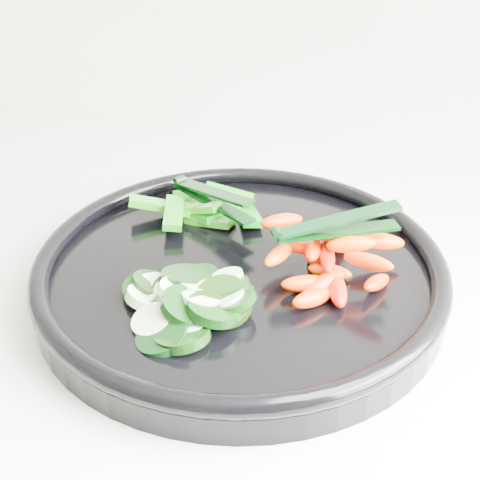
# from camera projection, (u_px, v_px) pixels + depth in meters

# --- Properties ---
(veggie_tray) EXTENTS (0.41, 0.41, 0.04)m
(veggie_tray) POSITION_uv_depth(u_px,v_px,m) (240.00, 272.00, 0.61)
(veggie_tray) COLOR black
(veggie_tray) RESTS_ON counter
(cucumber_pile) EXTENTS (0.13, 0.14, 0.04)m
(cucumber_pile) POSITION_uv_depth(u_px,v_px,m) (184.00, 299.00, 0.55)
(cucumber_pile) COLOR black
(cucumber_pile) RESTS_ON veggie_tray
(carrot_pile) EXTENTS (0.14, 0.15, 0.05)m
(carrot_pile) POSITION_uv_depth(u_px,v_px,m) (328.00, 258.00, 0.59)
(carrot_pile) COLOR #FC0D00
(carrot_pile) RESTS_ON veggie_tray
(pepper_pile) EXTENTS (0.14, 0.09, 0.04)m
(pepper_pile) POSITION_uv_depth(u_px,v_px,m) (202.00, 210.00, 0.69)
(pepper_pile) COLOR #116009
(pepper_pile) RESTS_ON veggie_tray
(tong_carrot) EXTENTS (0.11, 0.06, 0.02)m
(tong_carrot) POSITION_uv_depth(u_px,v_px,m) (334.00, 226.00, 0.58)
(tong_carrot) COLOR black
(tong_carrot) RESTS_ON carrot_pile
(tong_pepper) EXTENTS (0.10, 0.08, 0.02)m
(tong_pepper) POSITION_uv_depth(u_px,v_px,m) (210.00, 196.00, 0.67)
(tong_pepper) COLOR black
(tong_pepper) RESTS_ON pepper_pile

